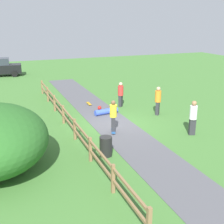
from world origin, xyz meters
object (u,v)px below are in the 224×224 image
object	(u,v)px
bystander_orange	(158,99)
skateboard_loose	(89,103)
skater_fallen	(106,111)
bystander_white	(193,116)
trash_bin	(106,146)
skater_riding	(113,115)
parked_car_black	(0,67)
bystander_red	(121,93)

from	to	relation	value
bystander_orange	skateboard_loose	bearing A→B (deg)	131.37
skater_fallen	bystander_white	bearing A→B (deg)	-59.03
trash_bin	skater_riding	distance (m)	2.86
parked_car_black	bystander_orange	bearing A→B (deg)	-63.70
trash_bin	skater_riding	bearing A→B (deg)	61.11
skater_riding	skateboard_loose	size ratio (longest dim) A/B	2.20
skater_riding	bystander_white	distance (m)	4.16
skater_fallen	parked_car_black	size ratio (longest dim) A/B	0.37
skater_riding	bystander_orange	world-z (taller)	bystander_orange
trash_bin	skater_riding	size ratio (longest dim) A/B	0.51
bystander_orange	bystander_red	bearing A→B (deg)	119.36
skater_riding	bystander_white	size ratio (longest dim) A/B	0.95
parked_car_black	skater_fallen	bearing A→B (deg)	-70.63
skateboard_loose	parked_car_black	world-z (taller)	parked_car_black
skater_riding	bystander_orange	distance (m)	4.18
skater_fallen	skater_riding	bearing A→B (deg)	-103.48
bystander_red	bystander_white	bearing A→B (deg)	-77.13
bystander_red	bystander_white	xyz separation A→B (m)	(1.42, -6.19, 0.09)
skater_riding	bystander_red	distance (m)	4.95
skater_riding	parked_car_black	distance (m)	20.26
skater_fallen	parked_car_black	xyz separation A→B (m)	(-5.79, 16.47, 0.76)
trash_bin	skater_fallen	bearing A→B (deg)	69.37
skater_riding	parked_car_black	bearing A→B (deg)	104.39
trash_bin	bystander_red	size ratio (longest dim) A/B	0.52
trash_bin	parked_car_black	world-z (taller)	parked_car_black
bystander_white	skater_riding	bearing A→B (deg)	154.05
bystander_red	bystander_orange	distance (m)	2.95
bystander_white	bystander_orange	distance (m)	3.62
skater_fallen	bystander_orange	world-z (taller)	bystander_orange
trash_bin	bystander_red	xyz separation A→B (m)	(3.68, 6.83, 0.50)
parked_car_black	bystander_white	bearing A→B (deg)	-67.74
skateboard_loose	bystander_orange	world-z (taller)	bystander_orange
skater_riding	skater_fallen	xyz separation A→B (m)	(0.76, 3.15, -0.81)
bystander_red	bystander_orange	world-z (taller)	bystander_orange
skater_riding	bystander_red	bearing A→B (deg)	62.00
trash_bin	bystander_red	bearing A→B (deg)	61.68
trash_bin	bystander_orange	size ratio (longest dim) A/B	0.49
skater_riding	bystander_orange	bearing A→B (deg)	25.50
bystander_white	bystander_orange	size ratio (longest dim) A/B	1.01
trash_bin	skater_fallen	xyz separation A→B (m)	(2.11, 5.61, -0.25)
skateboard_loose	skater_fallen	bearing A→B (deg)	-81.89
bystander_orange	skater_fallen	bearing A→B (deg)	155.84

